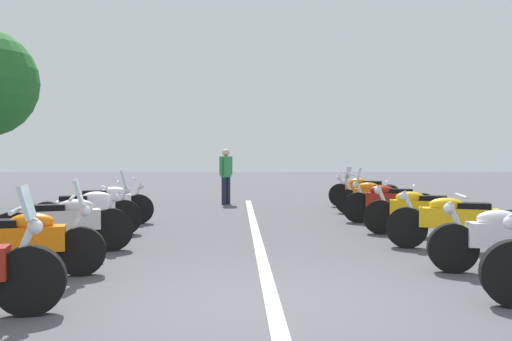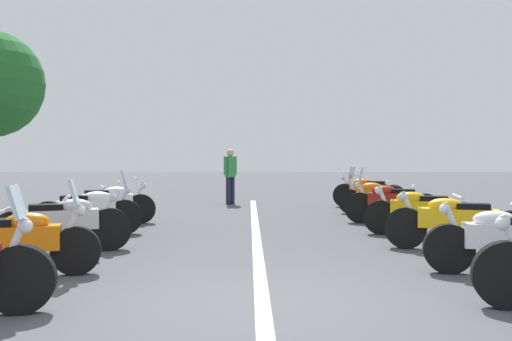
% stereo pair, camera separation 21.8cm
% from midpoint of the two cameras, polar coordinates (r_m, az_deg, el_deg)
% --- Properties ---
extents(ground_plane, '(80.00, 80.00, 0.00)m').
position_cam_midpoint_polar(ground_plane, '(5.44, 1.91, -14.24)').
color(ground_plane, '#4C4C51').
extents(lane_centre_stripe, '(16.61, 0.16, 0.01)m').
position_cam_midpoint_polar(lane_centre_stripe, '(9.11, 0.79, -7.71)').
color(lane_centre_stripe, beige).
rests_on(lane_centre_stripe, ground_plane).
extents(motorcycle_left_row_1, '(0.77, 2.06, 1.19)m').
position_cam_midpoint_polar(motorcycle_left_row_1, '(7.11, -23.46, -6.82)').
color(motorcycle_left_row_1, black).
rests_on(motorcycle_left_row_1, ground_plane).
extents(motorcycle_left_row_2, '(0.90, 1.99, 1.01)m').
position_cam_midpoint_polar(motorcycle_left_row_2, '(8.62, -19.11, -5.25)').
color(motorcycle_left_row_2, black).
rests_on(motorcycle_left_row_2, ground_plane).
extents(motorcycle_left_row_3, '(0.75, 1.98, 1.21)m').
position_cam_midpoint_polar(motorcycle_left_row_3, '(10.33, -16.77, -4.05)').
color(motorcycle_left_row_3, black).
rests_on(motorcycle_left_row_3, ground_plane).
extents(motorcycle_left_row_4, '(0.76, 2.00, 1.00)m').
position_cam_midpoint_polar(motorcycle_left_row_4, '(11.84, -14.90, -3.38)').
color(motorcycle_left_row_4, black).
rests_on(motorcycle_left_row_4, ground_plane).
extents(motorcycle_right_row_1, '(0.79, 2.05, 0.99)m').
position_cam_midpoint_polar(motorcycle_right_row_1, '(7.37, 26.00, -6.59)').
color(motorcycle_right_row_1, black).
rests_on(motorcycle_right_row_1, ground_plane).
extents(motorcycle_right_row_2, '(0.97, 2.12, 1.01)m').
position_cam_midpoint_polar(motorcycle_right_row_2, '(8.91, 21.15, -5.05)').
color(motorcycle_right_row_2, black).
rests_on(motorcycle_right_row_2, ground_plane).
extents(motorcycle_right_row_3, '(0.91, 2.01, 1.00)m').
position_cam_midpoint_polar(motorcycle_right_row_3, '(10.29, 17.59, -4.15)').
color(motorcycle_right_row_3, black).
rests_on(motorcycle_right_row_3, ground_plane).
extents(motorcycle_right_row_4, '(0.85, 2.00, 1.22)m').
position_cam_midpoint_polar(motorcycle_right_row_4, '(11.91, 14.66, -3.25)').
color(motorcycle_right_row_4, black).
rests_on(motorcycle_right_row_4, ground_plane).
extents(motorcycle_right_row_5, '(1.03, 1.91, 1.20)m').
position_cam_midpoint_polar(motorcycle_right_row_5, '(13.59, 13.25, -2.69)').
color(motorcycle_right_row_5, black).
rests_on(motorcycle_right_row_5, ground_plane).
extents(motorcycle_right_row_6, '(1.00, 1.91, 1.01)m').
position_cam_midpoint_polar(motorcycle_right_row_6, '(15.29, 12.22, -2.18)').
color(motorcycle_right_row_6, black).
rests_on(motorcycle_right_row_6, ground_plane).
extents(bystander_1, '(0.42, 0.38, 1.66)m').
position_cam_midpoint_polar(bystander_1, '(16.02, -2.36, -0.16)').
color(bystander_1, '#1E2338').
rests_on(bystander_1, ground_plane).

